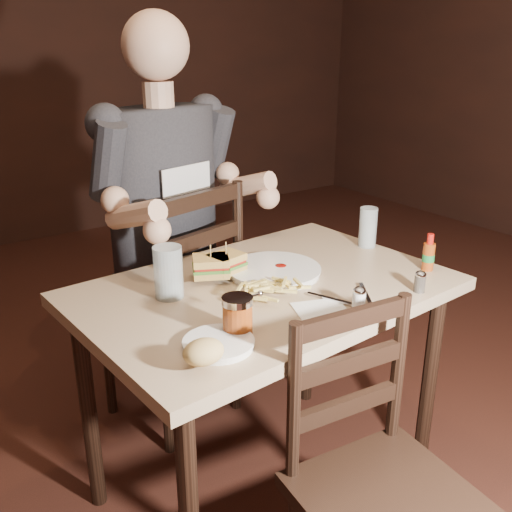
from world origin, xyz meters
TOP-DOWN VIEW (x-y plane):
  - room_shell at (0.00, 0.00)m, footprint 7.00×7.00m
  - main_table at (-0.24, 0.29)m, footprint 1.16×0.82m
  - chair_far at (-0.29, 0.87)m, footprint 0.56×0.59m
  - chair_near at (-0.30, -0.31)m, footprint 0.45×0.48m
  - diner at (-0.28, 0.82)m, footprint 0.71×0.61m
  - dinner_plate at (-0.16, 0.35)m, footprint 0.31×0.31m
  - sandwich_left at (-0.35, 0.42)m, footprint 0.14×0.13m
  - sandwich_right at (-0.30, 0.41)m, footprint 0.12×0.10m
  - fries_pile at (-0.29, 0.20)m, footprint 0.26×0.19m
  - ketchup_dollop at (-0.14, 0.35)m, footprint 0.04×0.04m
  - glass_left at (-0.52, 0.38)m, footprint 0.09×0.09m
  - glass_right at (0.27, 0.36)m, footprint 0.07×0.07m
  - hot_sauce at (0.27, 0.09)m, footprint 0.04×0.04m
  - salt_shaker at (-0.13, -0.00)m, footprint 0.04×0.04m
  - pepper_shaker at (0.11, -0.01)m, footprint 0.04×0.04m
  - syrup_dispenser at (-0.48, 0.08)m, footprint 0.09×0.09m
  - napkin at (-0.22, 0.06)m, footprint 0.18×0.17m
  - knife at (-0.14, 0.06)m, footprint 0.10×0.21m
  - fork at (-0.05, 0.06)m, footprint 0.10×0.14m
  - side_plate at (-0.55, 0.05)m, footprint 0.18×0.18m
  - bread_roll at (-0.63, -0.01)m, footprint 0.10×0.09m

SIDE VIEW (x-z plane):
  - chair_near at x=-0.30m, z-range 0.00..0.87m
  - chair_far at x=-0.29m, z-range 0.00..0.99m
  - main_table at x=-0.24m, z-range 0.30..1.07m
  - napkin at x=-0.22m, z-range 0.77..0.77m
  - fork at x=-0.05m, z-range 0.77..0.78m
  - knife at x=-0.14m, z-range 0.77..0.78m
  - side_plate at x=-0.55m, z-range 0.77..0.78m
  - dinner_plate at x=-0.16m, z-range 0.77..0.79m
  - ketchup_dollop at x=-0.14m, z-range 0.79..0.80m
  - pepper_shaker at x=0.11m, z-range 0.77..0.83m
  - salt_shaker at x=-0.13m, z-range 0.77..0.84m
  - fries_pile at x=-0.29m, z-range 0.79..0.82m
  - bread_roll at x=-0.63m, z-range 0.78..0.84m
  - syrup_dispenser at x=-0.48m, z-range 0.77..0.87m
  - hot_sauce at x=0.27m, z-range 0.77..0.89m
  - sandwich_right at x=-0.30m, z-range 0.79..0.88m
  - sandwich_left at x=-0.35m, z-range 0.79..0.88m
  - glass_right at x=0.27m, z-range 0.77..0.91m
  - glass_left at x=-0.52m, z-range 0.77..0.92m
  - diner at x=-0.28m, z-range 0.51..1.57m
  - room_shell at x=0.00m, z-range -2.10..4.90m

